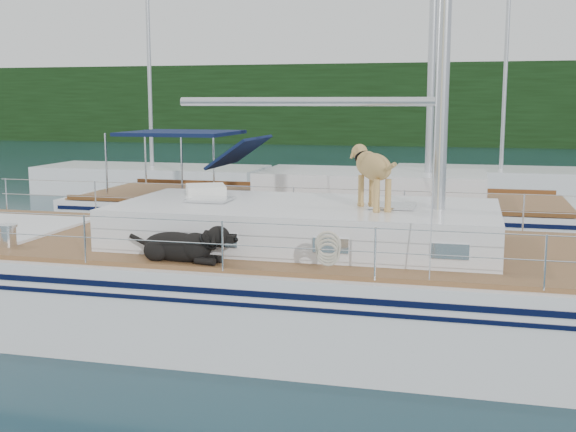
# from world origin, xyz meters

# --- Properties ---
(ground) EXTENTS (120.00, 120.00, 0.00)m
(ground) POSITION_xyz_m (0.00, 0.00, 0.00)
(ground) COLOR black
(ground) RESTS_ON ground
(tree_line) EXTENTS (90.00, 3.00, 6.00)m
(tree_line) POSITION_xyz_m (0.00, 45.00, 3.00)
(tree_line) COLOR black
(tree_line) RESTS_ON ground
(shore_bank) EXTENTS (92.00, 1.00, 1.20)m
(shore_bank) POSITION_xyz_m (0.00, 46.20, 0.60)
(shore_bank) COLOR #595147
(shore_bank) RESTS_ON ground
(main_sailboat) EXTENTS (12.00, 3.80, 14.01)m
(main_sailboat) POSITION_xyz_m (0.10, -0.00, 0.67)
(main_sailboat) COLOR white
(main_sailboat) RESTS_ON ground
(neighbor_sailboat) EXTENTS (11.00, 3.50, 13.30)m
(neighbor_sailboat) POSITION_xyz_m (-0.16, 5.91, 0.63)
(neighbor_sailboat) COLOR white
(neighbor_sailboat) RESTS_ON ground
(bg_boat_west) EXTENTS (8.00, 3.00, 11.65)m
(bg_boat_west) POSITION_xyz_m (-8.00, 14.00, 0.45)
(bg_boat_west) COLOR white
(bg_boat_west) RESTS_ON ground
(bg_boat_center) EXTENTS (7.20, 3.00, 11.65)m
(bg_boat_center) POSITION_xyz_m (4.00, 16.00, 0.45)
(bg_boat_center) COLOR white
(bg_boat_center) RESTS_ON ground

